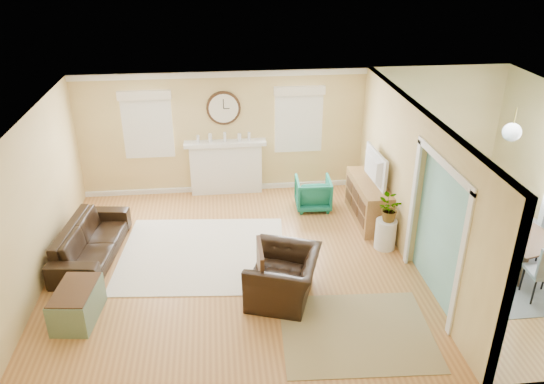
{
  "coord_description": "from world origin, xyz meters",
  "views": [
    {
      "loc": [
        -1.66,
        -7.51,
        5.01
      ],
      "look_at": [
        -0.8,
        0.3,
        1.2
      ],
      "focal_mm": 35.0,
      "sensor_mm": 36.0,
      "label": 1
    }
  ],
  "objects_px": {
    "sofa": "(91,241)",
    "eames_chair": "(284,277)",
    "green_chair": "(313,193)",
    "credenza": "(368,201)",
    "dining_table": "(508,242)"
  },
  "relations": [
    {
      "from": "green_chair",
      "to": "credenza",
      "type": "distance_m",
      "value": 1.15
    },
    {
      "from": "credenza",
      "to": "sofa",
      "type": "bearing_deg",
      "value": -171.29
    },
    {
      "from": "credenza",
      "to": "green_chair",
      "type": "bearing_deg",
      "value": 148.03
    },
    {
      "from": "sofa",
      "to": "eames_chair",
      "type": "distance_m",
      "value": 3.47
    },
    {
      "from": "green_chair",
      "to": "dining_table",
      "type": "relative_size",
      "value": 0.41
    },
    {
      "from": "sofa",
      "to": "credenza",
      "type": "relative_size",
      "value": 1.33
    },
    {
      "from": "eames_chair",
      "to": "credenza",
      "type": "relative_size",
      "value": 0.73
    },
    {
      "from": "dining_table",
      "to": "green_chair",
      "type": "bearing_deg",
      "value": 39.36
    },
    {
      "from": "sofa",
      "to": "eames_chair",
      "type": "relative_size",
      "value": 1.84
    },
    {
      "from": "sofa",
      "to": "credenza",
      "type": "xyz_separation_m",
      "value": [
        5.07,
        0.78,
        0.09
      ]
    },
    {
      "from": "green_chair",
      "to": "credenza",
      "type": "relative_size",
      "value": 0.45
    },
    {
      "from": "green_chair",
      "to": "credenza",
      "type": "xyz_separation_m",
      "value": [
        0.97,
        -0.61,
        0.08
      ]
    },
    {
      "from": "sofa",
      "to": "eames_chair",
      "type": "xyz_separation_m",
      "value": [
        3.13,
        -1.51,
        0.06
      ]
    },
    {
      "from": "sofa",
      "to": "green_chair",
      "type": "bearing_deg",
      "value": -64.41
    },
    {
      "from": "sofa",
      "to": "credenza",
      "type": "bearing_deg",
      "value": -74.33
    }
  ]
}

